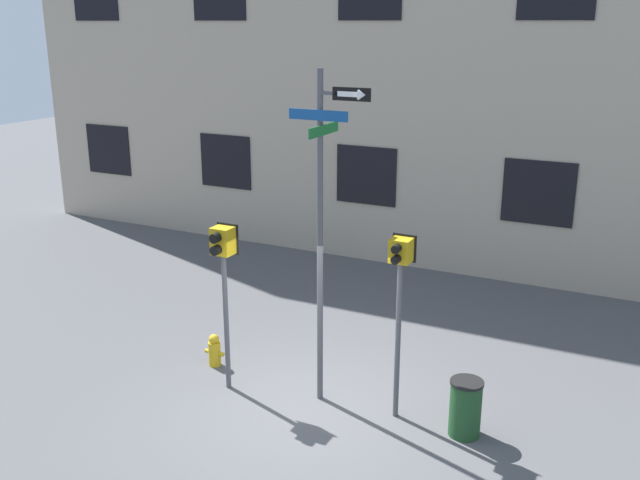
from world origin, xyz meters
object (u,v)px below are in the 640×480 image
Objects in this scene: pedestrian_signal_left at (223,262)px; trash_bin at (465,408)px; pedestrian_signal_right at (400,281)px; street_sign_pole at (323,218)px; fire_hydrant at (214,351)px.

pedestrian_signal_left is 3.21× the size of trash_bin.
pedestrian_signal_right is (2.70, 0.39, 0.01)m from pedestrian_signal_left.
street_sign_pole reaches higher than trash_bin.
pedestrian_signal_right is at bearing -2.66° from fire_hydrant.
street_sign_pole is at bearing 12.97° from pedestrian_signal_left.
street_sign_pole is 3.42m from fire_hydrant.
pedestrian_signal_left is at bearing -167.03° from street_sign_pole.
trash_bin reaches higher than fire_hydrant.
pedestrian_signal_right is 2.01m from trash_bin.
street_sign_pole is at bearing -178.20° from pedestrian_signal_right.
street_sign_pole is 1.42m from pedestrian_signal_right.
fire_hydrant is (-3.34, 0.15, -1.86)m from pedestrian_signal_right.
pedestrian_signal_right is 4.88× the size of fire_hydrant.
street_sign_pole is 1.86× the size of pedestrian_signal_left.
fire_hydrant is (-0.63, 0.54, -1.85)m from pedestrian_signal_left.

